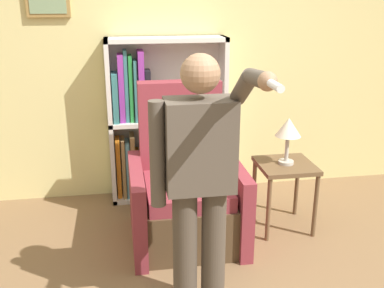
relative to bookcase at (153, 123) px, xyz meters
name	(u,v)px	position (x,y,z in m)	size (l,w,h in m)	color
wall_back	(187,52)	(0.35, 0.16, 0.64)	(8.00, 0.11, 2.80)	#DBCC84
bookcase	(153,123)	(0.00, 0.00, 0.00)	(1.11, 0.28, 1.56)	silver
armchair	(185,194)	(0.18, -0.81, -0.38)	(0.88, 0.87, 1.25)	#4C3823
person_standing	(200,176)	(0.13, -1.75, 0.17)	(0.55, 0.78, 1.63)	#473D33
side_table	(285,174)	(1.03, -0.80, -0.27)	(0.46, 0.46, 0.59)	brown
table_lamp	(288,130)	(1.03, -0.80, 0.12)	(0.21, 0.21, 0.39)	#B7B2A8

